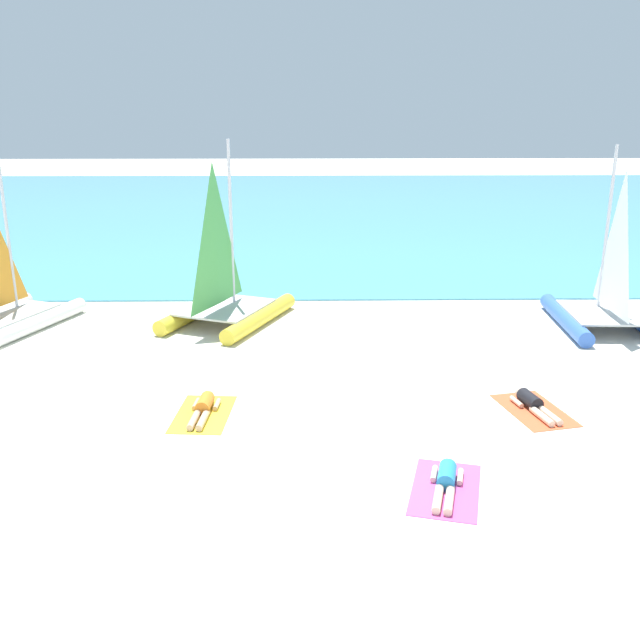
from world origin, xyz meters
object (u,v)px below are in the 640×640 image
object	(u,v)px
sunbather_left	(204,407)
sunbather_right	(533,403)
towel_left	(203,414)
towel_right	(534,410)
sailboat_white	(4,302)
sunbather_middle	(446,480)
sailboat_blue	(605,302)
towel_middle	(445,489)
sailboat_yellow	(225,297)

from	to	relation	value
sunbather_left	sunbather_right	bearing A→B (deg)	4.60
towel_left	towel_right	size ratio (longest dim) A/B	1.00
towel_right	sunbather_left	bearing A→B (deg)	-179.94
sailboat_white	sunbather_middle	bearing A→B (deg)	-19.43
sailboat_blue	sunbather_left	distance (m)	11.96
sunbather_middle	towel_right	distance (m)	3.91
sunbather_middle	towel_right	size ratio (longest dim) A/B	0.82
sailboat_white	towel_middle	size ratio (longest dim) A/B	2.63
towel_middle	sunbather_middle	bearing A→B (deg)	75.32
sailboat_blue	sunbather_right	world-z (taller)	sailboat_blue
sunbather_middle	sunbather_right	bearing A→B (deg)	67.12
towel_left	towel_middle	xyz separation A→B (m)	(4.45, -3.06, 0.00)
sailboat_blue	sunbather_middle	distance (m)	10.61
sunbather_left	towel_right	world-z (taller)	sunbather_left
sailboat_yellow	sunbather_right	distance (m)	9.48
towel_right	sailboat_yellow	bearing A→B (deg)	138.36
towel_middle	sailboat_white	bearing A→B (deg)	140.14
towel_left	sunbather_middle	distance (m)	5.38
towel_left	towel_right	distance (m)	6.89
towel_left	towel_middle	size ratio (longest dim) A/B	1.00
towel_right	sunbather_right	world-z (taller)	sunbather_right
sailboat_yellow	towel_right	distance (m)	9.54
towel_right	sailboat_blue	bearing A→B (deg)	57.02
sunbather_middle	towel_middle	bearing A→B (deg)	-90.00
sailboat_blue	towel_right	size ratio (longest dim) A/B	2.66
towel_left	sunbather_left	xyz separation A→B (m)	(0.00, 0.07, 0.13)
sunbather_left	sailboat_blue	bearing A→B (deg)	32.10
sailboat_blue	sailboat_white	xyz separation A→B (m)	(-16.97, 0.34, -0.01)
sailboat_blue	towel_middle	bearing A→B (deg)	-121.72
towel_middle	towel_right	size ratio (longest dim) A/B	1.00
sailboat_white	towel_middle	distance (m)	14.20
sailboat_yellow	towel_middle	bearing A→B (deg)	-41.09
towel_middle	sunbather_middle	world-z (taller)	sunbather_middle
sailboat_white	sailboat_yellow	bearing A→B (deg)	23.53
sunbather_left	sunbather_right	distance (m)	6.87
sailboat_yellow	towel_middle	distance (m)	10.57
sailboat_white	towel_left	bearing A→B (deg)	-22.97
towel_middle	sunbather_middle	distance (m)	0.14
sailboat_yellow	towel_middle	xyz separation A→B (m)	(4.67, -9.45, -0.77)
sailboat_blue	towel_middle	size ratio (longest dim) A/B	2.66
towel_left	sunbather_right	xyz separation A→B (m)	(6.88, 0.14, 0.13)
sailboat_yellow	sailboat_blue	distance (m)	10.78
sunbather_left	towel_left	bearing A→B (deg)	-90.00
towel_left	sunbather_left	size ratio (longest dim) A/B	1.21
sunbather_left	towel_middle	distance (m)	5.44
towel_middle	towel_right	bearing A→B (deg)	52.08
towel_right	sunbather_right	size ratio (longest dim) A/B	1.22
sailboat_white	towel_left	size ratio (longest dim) A/B	2.63
towel_left	sunbather_middle	bearing A→B (deg)	-33.80
sailboat_yellow	towel_middle	size ratio (longest dim) A/B	2.73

